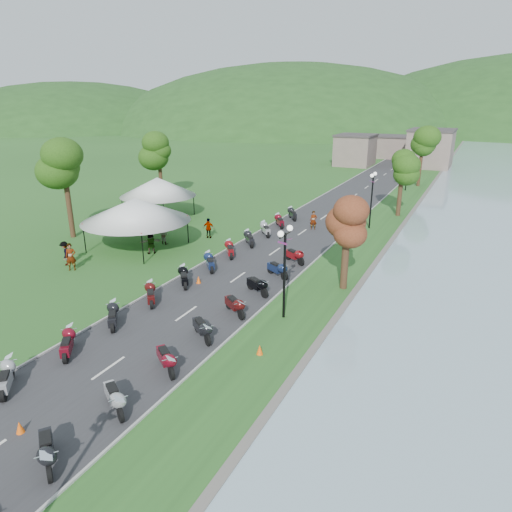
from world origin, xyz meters
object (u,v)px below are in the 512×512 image
at_px(vendor_tent_main, 137,223).
at_px(pedestrian_b, 164,244).
at_px(pedestrian_c, 67,265).
at_px(pedestrian_a, 73,270).

height_order(vendor_tent_main, pedestrian_b, vendor_tent_main).
height_order(pedestrian_b, pedestrian_c, pedestrian_c).
bearing_deg(vendor_tent_main, pedestrian_a, -97.89).
distance_m(pedestrian_b, pedestrian_c, 7.84).
relative_size(vendor_tent_main, pedestrian_a, 2.93).
bearing_deg(pedestrian_b, vendor_tent_main, 57.15).
xyz_separation_m(pedestrian_a, pedestrian_c, (-1.18, 0.56, 0.00)).
height_order(vendor_tent_main, pedestrian_a, vendor_tent_main).
distance_m(vendor_tent_main, pedestrian_b, 2.90).
distance_m(vendor_tent_main, pedestrian_c, 6.13).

